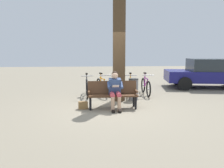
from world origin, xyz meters
TOP-DOWN VIEW (x-y plane):
  - ground_plane at (0.00, 0.00)m, footprint 40.00×40.00m
  - bench at (-0.05, 0.04)m, footprint 1.60×0.49m
  - person_reading at (-0.11, 0.21)m, footprint 0.49×0.77m
  - handbag at (0.91, 0.13)m, footprint 0.31×0.16m
  - tree_trunk at (-0.37, -0.98)m, footprint 0.46×0.46m
  - litter_bin at (-0.93, -1.04)m, footprint 0.37×0.37m
  - bicycle_black at (-1.64, -1.98)m, footprint 0.48×1.68m
  - bicycle_orange at (-0.97, -1.95)m, footprint 0.48×1.67m
  - bicycle_red at (-0.36, -1.85)m, footprint 0.48×1.68m
  - bicycle_purple at (0.22, -2.02)m, footprint 0.59×1.64m
  - bicycle_blue at (0.85, -1.88)m, footprint 0.48×1.68m
  - parked_car at (-5.30, -3.48)m, footprint 4.45×2.57m

SIDE VIEW (x-z plane):
  - ground_plane at x=0.00m, z-range 0.00..0.00m
  - handbag at x=0.91m, z-range 0.00..0.24m
  - bicycle_black at x=-1.64m, z-range -0.11..0.83m
  - bicycle_orange at x=-0.97m, z-range -0.11..0.83m
  - bicycle_red at x=-0.36m, z-range -0.11..0.83m
  - bicycle_purple at x=0.22m, z-range -0.11..0.83m
  - bicycle_blue at x=0.85m, z-range -0.11..0.83m
  - litter_bin at x=-0.93m, z-range 0.00..0.81m
  - bench at x=-0.05m, z-range 0.07..0.94m
  - person_reading at x=-0.11m, z-range 0.06..1.27m
  - parked_car at x=-5.30m, z-range 0.04..1.51m
  - tree_trunk at x=-0.37m, z-range 0.00..3.82m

